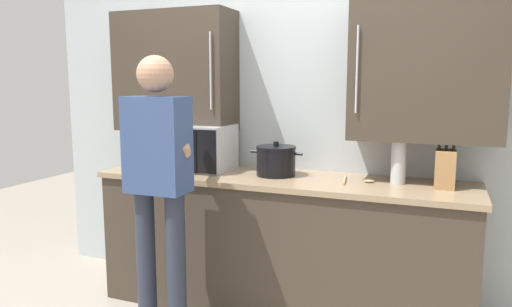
{
  "coord_description": "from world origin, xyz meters",
  "views": [
    {
      "loc": [
        0.96,
        -1.98,
        1.5
      ],
      "look_at": [
        -0.15,
        0.83,
        1.05
      ],
      "focal_mm": 33.52,
      "sensor_mm": 36.0,
      "label": 1
    }
  ],
  "objects_px": {
    "wooden_spoon": "(357,180)",
    "person_figure": "(158,176)",
    "stock_pot": "(276,161)",
    "knife_block": "(445,169)",
    "thermos_flask": "(399,160)",
    "microwave_oven": "(192,147)"
  },
  "relations": [
    {
      "from": "person_figure",
      "to": "knife_block",
      "type": "bearing_deg",
      "value": 24.27
    },
    {
      "from": "stock_pot",
      "to": "knife_block",
      "type": "relative_size",
      "value": 1.15
    },
    {
      "from": "knife_block",
      "to": "person_figure",
      "type": "height_order",
      "value": "person_figure"
    },
    {
      "from": "thermos_flask",
      "to": "person_figure",
      "type": "height_order",
      "value": "person_figure"
    },
    {
      "from": "wooden_spoon",
      "to": "knife_block",
      "type": "xyz_separation_m",
      "value": [
        0.5,
        0.02,
        0.1
      ]
    },
    {
      "from": "thermos_flask",
      "to": "knife_block",
      "type": "relative_size",
      "value": 0.9
    },
    {
      "from": "thermos_flask",
      "to": "wooden_spoon",
      "type": "relative_size",
      "value": 1.22
    },
    {
      "from": "microwave_oven",
      "to": "wooden_spoon",
      "type": "height_order",
      "value": "microwave_oven"
    },
    {
      "from": "thermos_flask",
      "to": "knife_block",
      "type": "xyz_separation_m",
      "value": [
        0.26,
        -0.03,
        -0.03
      ]
    },
    {
      "from": "thermos_flask",
      "to": "stock_pot",
      "type": "relative_size",
      "value": 0.79
    },
    {
      "from": "wooden_spoon",
      "to": "person_figure",
      "type": "height_order",
      "value": "person_figure"
    },
    {
      "from": "microwave_oven",
      "to": "wooden_spoon",
      "type": "xyz_separation_m",
      "value": [
        1.14,
        -0.02,
        -0.15
      ]
    },
    {
      "from": "thermos_flask",
      "to": "stock_pot",
      "type": "height_order",
      "value": "thermos_flask"
    },
    {
      "from": "stock_pot",
      "to": "microwave_oven",
      "type": "bearing_deg",
      "value": 179.83
    },
    {
      "from": "person_figure",
      "to": "thermos_flask",
      "type": "bearing_deg",
      "value": 29.57
    },
    {
      "from": "person_figure",
      "to": "microwave_oven",
      "type": "bearing_deg",
      "value": 102.93
    },
    {
      "from": "stock_pot",
      "to": "knife_block",
      "type": "bearing_deg",
      "value": 0.36
    },
    {
      "from": "microwave_oven",
      "to": "stock_pot",
      "type": "distance_m",
      "value": 0.62
    },
    {
      "from": "knife_block",
      "to": "person_figure",
      "type": "relative_size",
      "value": 0.19
    },
    {
      "from": "thermos_flask",
      "to": "person_figure",
      "type": "xyz_separation_m",
      "value": [
        -1.23,
        -0.7,
        -0.05
      ]
    },
    {
      "from": "knife_block",
      "to": "microwave_oven",
      "type": "bearing_deg",
      "value": -179.84
    },
    {
      "from": "stock_pot",
      "to": "wooden_spoon",
      "type": "bearing_deg",
      "value": -1.55
    }
  ]
}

